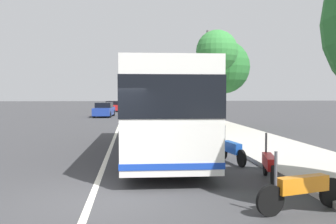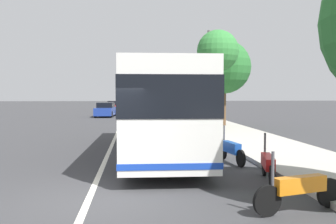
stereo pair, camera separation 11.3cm
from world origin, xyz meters
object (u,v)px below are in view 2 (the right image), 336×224
coach_bus (160,106)px  car_ahead_same_lane (114,106)px  roadside_tree_mid_block (218,52)px  utility_pole (209,78)px  motorcycle_by_tree (268,165)px  roadside_tree_far_block (224,67)px  motorcycle_mid_row (231,150)px  motorcycle_far_end (299,189)px  car_far_distant (106,110)px

coach_bus → car_ahead_same_lane: coach_bus is taller
roadside_tree_mid_block → utility_pole: bearing=-5.1°
coach_bus → motorcycle_by_tree: (-4.84, -2.56, -1.44)m
motorcycle_by_tree → car_ahead_same_lane: size_ratio=0.46×
motorcycle_by_tree → coach_bus: bearing=41.5°
utility_pole → roadside_tree_mid_block: bearing=174.9°
roadside_tree_mid_block → roadside_tree_far_block: (3.01, -1.15, -0.72)m
motorcycle_mid_row → car_ahead_same_lane: car_ahead_same_lane is taller
motorcycle_by_tree → motorcycle_mid_row: size_ratio=1.08×
roadside_tree_mid_block → car_ahead_same_lane: bearing=15.9°
coach_bus → motorcycle_far_end: (-7.28, -2.28, -1.43)m
motorcycle_far_end → motorcycle_by_tree: 2.45m
coach_bus → roadside_tree_far_block: (10.80, -5.28, 2.33)m
coach_bus → car_ahead_same_lane: bearing=7.3°
motorcycle_by_tree → roadside_tree_far_block: roadside_tree_far_block is taller
motorcycle_far_end → utility_pole: utility_pole is taller
car_far_distant → roadside_tree_mid_block: 18.12m
coach_bus → car_ahead_same_lane: size_ratio=2.39×
motorcycle_by_tree → roadside_tree_mid_block: size_ratio=0.34×
motorcycle_mid_row → utility_pole: size_ratio=0.29×
utility_pole → car_ahead_same_lane: bearing=19.5°
roadside_tree_far_block → roadside_tree_mid_block: bearing=159.1°
car_ahead_same_lane → utility_pole: 24.55m
car_far_distant → utility_pole: (-11.39, -8.42, 2.80)m
motorcycle_by_tree → roadside_tree_mid_block: (12.63, -1.58, 4.49)m
coach_bus → car_ahead_same_lane: (35.06, 3.64, -1.23)m
car_far_distant → roadside_tree_mid_block: size_ratio=0.74×
motorcycle_mid_row → roadside_tree_mid_block: (9.92, -1.84, 4.50)m
motorcycle_mid_row → car_ahead_same_lane: (37.19, 5.94, 0.21)m
motorcycle_far_end → roadside_tree_far_block: 18.71m
coach_bus → utility_pole: bearing=-19.2°
motorcycle_mid_row → utility_pole: (14.20, -2.22, 3.04)m
coach_bus → utility_pole: (12.07, -4.52, 1.59)m
coach_bus → motorcycle_mid_row: (-2.13, -2.30, -1.45)m
coach_bus → motorcycle_mid_row: bearing=-131.4°
motorcycle_by_tree → car_far_distant: 29.03m
car_ahead_same_lane → roadside_tree_far_block: roadside_tree_far_block is taller
car_far_distant → roadside_tree_mid_block: bearing=31.6°
motorcycle_far_end → car_far_distant: size_ratio=0.46×
motorcycle_by_tree → car_far_distant: (28.30, 6.46, 0.23)m
motorcycle_mid_row → car_ahead_same_lane: 37.66m
coach_bus → motorcycle_far_end: bearing=-161.3°
motorcycle_far_end → utility_pole: bearing=-112.3°
roadside_tree_mid_block → car_far_distant: bearing=27.2°
car_ahead_same_lane → utility_pole: size_ratio=0.67×
motorcycle_mid_row → car_far_distant: car_far_distant is taller
motorcycle_far_end → motorcycle_by_tree: bearing=-112.2°
car_ahead_same_lane → car_far_distant: bearing=-0.4°
coach_bus → motorcycle_by_tree: bearing=-150.8°
coach_bus → car_far_distant: (23.46, 3.91, -1.20)m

